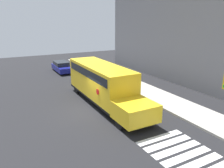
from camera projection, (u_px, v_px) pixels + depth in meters
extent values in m
plane|color=black|center=(91.00, 110.00, 16.97)|extent=(60.00, 60.00, 0.00)
cube|color=#B2ADA3|center=(157.00, 96.00, 19.91)|extent=(44.00, 3.00, 0.15)
cube|color=slate|center=(212.00, 34.00, 21.35)|extent=(32.00, 4.00, 10.81)
cube|color=white|center=(160.00, 137.00, 13.04)|extent=(0.50, 3.20, 0.01)
cube|color=white|center=(168.00, 143.00, 12.45)|extent=(0.50, 3.20, 0.01)
cube|color=white|center=(177.00, 149.00, 11.85)|extent=(0.50, 3.20, 0.01)
cube|color=white|center=(187.00, 156.00, 11.26)|extent=(0.50, 3.20, 0.01)
cube|color=white|center=(197.00, 164.00, 10.67)|extent=(0.50, 3.20, 0.01)
cube|color=yellow|center=(100.00, 81.00, 18.48)|extent=(8.26, 2.50, 2.73)
cube|color=yellow|center=(135.00, 111.00, 14.21)|extent=(2.39, 2.50, 1.18)
cube|color=black|center=(100.00, 95.00, 18.85)|extent=(8.26, 2.54, 0.16)
cube|color=black|center=(100.00, 71.00, 18.25)|extent=(7.60, 2.53, 0.64)
cylinder|color=red|center=(98.00, 92.00, 16.02)|extent=(0.44, 0.02, 0.44)
cylinder|color=black|center=(147.00, 115.00, 14.95)|extent=(1.00, 0.30, 1.00)
cylinder|color=black|center=(120.00, 122.00, 13.97)|extent=(1.00, 0.30, 1.00)
cylinder|color=black|center=(98.00, 85.00, 21.82)|extent=(1.00, 0.30, 1.00)
cylinder|color=black|center=(77.00, 88.00, 20.84)|extent=(1.00, 0.30, 1.00)
cube|color=navy|center=(62.00, 68.00, 29.30)|extent=(4.55, 1.73, 0.64)
cube|color=#1E2328|center=(61.00, 63.00, 29.37)|extent=(2.55, 1.60, 0.51)
cylinder|color=black|center=(71.00, 71.00, 28.43)|extent=(0.64, 0.22, 0.64)
cylinder|color=black|center=(60.00, 72.00, 27.75)|extent=(0.64, 0.22, 0.64)
cylinder|color=black|center=(64.00, 67.00, 30.97)|extent=(0.64, 0.22, 0.64)
cylinder|color=black|center=(54.00, 68.00, 30.29)|extent=(0.64, 0.22, 0.64)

